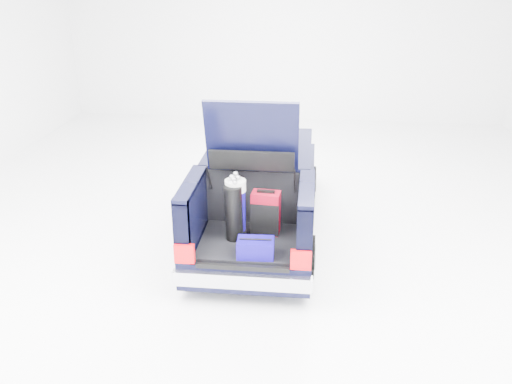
# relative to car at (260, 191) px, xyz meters

# --- Properties ---
(ground) EXTENTS (14.00, 14.00, 0.00)m
(ground) POSITION_rel_car_xyz_m (0.00, -0.11, -0.67)
(ground) COLOR white
(ground) RESTS_ON ground
(car) EXTENTS (1.87, 4.65, 2.47)m
(car) POSITION_rel_car_xyz_m (0.00, 0.00, 0.00)
(car) COLOR black
(car) RESTS_ON ground
(red_suitcase) EXTENTS (0.41, 0.28, 0.65)m
(red_suitcase) POSITION_rel_car_xyz_m (0.21, -1.34, 0.23)
(red_suitcase) COLOR maroon
(red_suitcase) RESTS_ON car
(black_golf_bag) EXTENTS (0.33, 0.36, 0.89)m
(black_golf_bag) POSITION_rel_car_xyz_m (-0.20, -1.58, 0.33)
(black_golf_bag) COLOR black
(black_golf_bag) RESTS_ON car
(blue_golf_bag) EXTENTS (0.33, 0.33, 0.96)m
(blue_golf_bag) POSITION_rel_car_xyz_m (-0.18, -1.50, 0.36)
(blue_golf_bag) COLOR black
(blue_golf_bag) RESTS_ON car
(blue_duffel) EXTENTS (0.49, 0.33, 0.25)m
(blue_duffel) POSITION_rel_car_xyz_m (0.14, -2.01, 0.04)
(blue_duffel) COLOR #0D0463
(blue_duffel) RESTS_ON car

